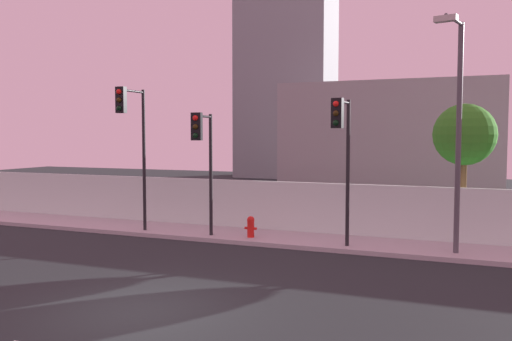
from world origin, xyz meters
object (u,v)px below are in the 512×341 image
object	(u,v)px
street_lamp_curbside	(457,119)
roadside_tree_leftmost	(465,135)
fire_hydrant	(251,226)
traffic_light_right	(132,128)
traffic_light_left	(342,140)
traffic_light_center	(203,147)

from	to	relation	value
street_lamp_curbside	roadside_tree_leftmost	world-z (taller)	street_lamp_curbside
roadside_tree_leftmost	street_lamp_curbside	bearing A→B (deg)	-92.47
street_lamp_curbside	fire_hydrant	world-z (taller)	street_lamp_curbside
traffic_light_right	traffic_light_left	bearing A→B (deg)	1.55
traffic_light_left	roadside_tree_leftmost	size ratio (longest dim) A/B	0.97
roadside_tree_leftmost	fire_hydrant	bearing A→B (deg)	-154.09
traffic_light_left	street_lamp_curbside	world-z (taller)	street_lamp_curbside
fire_hydrant	roadside_tree_leftmost	bearing A→B (deg)	25.91
traffic_light_left	roadside_tree_leftmost	bearing A→B (deg)	49.10
street_lamp_curbside	fire_hydrant	distance (m)	7.52
traffic_light_left	fire_hydrant	bearing A→B (deg)	168.56
traffic_light_center	fire_hydrant	distance (m)	3.19
traffic_light_right	street_lamp_curbside	bearing A→B (deg)	3.70
fire_hydrant	roadside_tree_leftmost	size ratio (longest dim) A/B	0.15
traffic_light_left	traffic_light_right	world-z (taller)	traffic_light_right
street_lamp_curbside	traffic_light_right	bearing A→B (deg)	-176.30
traffic_light_center	street_lamp_curbside	world-z (taller)	street_lamp_curbside
traffic_light_right	street_lamp_curbside	xyz separation A→B (m)	(10.78, 0.70, 0.23)
street_lamp_curbside	roadside_tree_leftmost	bearing A→B (deg)	87.53
traffic_light_center	roadside_tree_leftmost	size ratio (longest dim) A/B	0.89
traffic_light_left	traffic_light_center	size ratio (longest dim) A/B	1.09
traffic_light_center	roadside_tree_leftmost	bearing A→B (deg)	27.44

